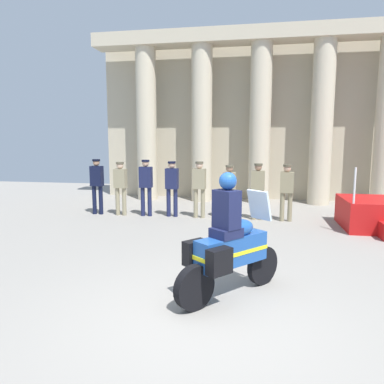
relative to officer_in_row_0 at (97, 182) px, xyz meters
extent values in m
plane|color=gray|center=(4.38, -6.21, -1.04)|extent=(28.00, 28.00, 0.00)
cube|color=#B6AB91|center=(5.06, 4.18, 2.20)|extent=(12.69, 0.30, 6.48)
cylinder|color=beige|center=(0.68, 3.19, 1.89)|extent=(0.78, 0.78, 5.85)
cylinder|color=beige|center=(2.87, 3.19, 1.89)|extent=(0.78, 0.78, 5.85)
cylinder|color=beige|center=(5.06, 3.19, 1.89)|extent=(0.78, 0.78, 5.85)
cylinder|color=beige|center=(7.25, 3.19, 1.89)|extent=(0.78, 0.78, 5.85)
cube|color=#BEB297|center=(5.06, 3.19, 5.06)|extent=(12.69, 0.98, 0.50)
cylinder|color=silver|center=(7.38, -1.29, 0.20)|extent=(0.05, 0.05, 0.90)
cylinder|color=black|center=(-0.11, 0.00, -0.58)|extent=(0.13, 0.13, 0.91)
cylinder|color=black|center=(0.11, 0.00, -0.58)|extent=(0.13, 0.13, 0.91)
cube|color=black|center=(0.00, 0.00, 0.19)|extent=(0.39, 0.24, 0.63)
sphere|color=tan|center=(0.00, 0.00, 0.61)|extent=(0.21, 0.21, 0.21)
cylinder|color=black|center=(0.00, 0.00, 0.69)|extent=(0.24, 0.24, 0.06)
cylinder|color=gray|center=(0.69, -0.04, -0.60)|extent=(0.13, 0.13, 0.87)
cylinder|color=gray|center=(0.91, -0.04, -0.60)|extent=(0.13, 0.13, 0.87)
cube|color=gray|center=(0.80, -0.04, 0.13)|extent=(0.39, 0.24, 0.60)
sphere|color=beige|center=(0.80, -0.04, 0.53)|extent=(0.21, 0.21, 0.21)
cylinder|color=brown|center=(0.80, -0.04, 0.61)|extent=(0.24, 0.24, 0.06)
cylinder|color=#191E42|center=(1.51, 0.00, -0.59)|extent=(0.13, 0.13, 0.90)
cylinder|color=#191E42|center=(1.73, 0.00, -0.59)|extent=(0.13, 0.13, 0.90)
cube|color=#191E42|center=(1.62, 0.00, 0.18)|extent=(0.39, 0.24, 0.64)
sphere|color=tan|center=(1.62, 0.00, 0.61)|extent=(0.21, 0.21, 0.21)
cylinder|color=black|center=(1.62, 0.00, 0.68)|extent=(0.24, 0.24, 0.06)
cylinder|color=#191E42|center=(2.32, 0.06, -0.61)|extent=(0.13, 0.13, 0.87)
cylinder|color=#191E42|center=(2.54, 0.06, -0.61)|extent=(0.13, 0.13, 0.87)
cube|color=#191E42|center=(2.43, 0.06, 0.14)|extent=(0.39, 0.24, 0.63)
sphere|color=tan|center=(2.43, 0.06, 0.56)|extent=(0.21, 0.21, 0.21)
cylinder|color=black|center=(2.43, 0.06, 0.64)|extent=(0.24, 0.24, 0.06)
cylinder|color=gray|center=(3.18, 0.02, -0.59)|extent=(0.13, 0.13, 0.89)
cylinder|color=gray|center=(3.40, 0.02, -0.59)|extent=(0.13, 0.13, 0.89)
cube|color=gray|center=(3.29, 0.02, 0.16)|extent=(0.39, 0.24, 0.61)
sphere|color=beige|center=(3.29, 0.02, 0.57)|extent=(0.21, 0.21, 0.21)
cylinder|color=brown|center=(3.29, 0.02, 0.65)|extent=(0.24, 0.24, 0.06)
cylinder|color=gray|center=(4.08, 0.02, -0.62)|extent=(0.13, 0.13, 0.84)
cylinder|color=gray|center=(4.30, 0.02, -0.62)|extent=(0.13, 0.13, 0.84)
cube|color=gray|center=(4.19, 0.02, 0.08)|extent=(0.39, 0.24, 0.57)
sphere|color=#997056|center=(4.19, 0.02, 0.47)|extent=(0.21, 0.21, 0.21)
cylinder|color=brown|center=(4.19, 0.02, 0.55)|extent=(0.24, 0.24, 0.06)
cylinder|color=#847A5B|center=(4.92, 0.06, -0.59)|extent=(0.13, 0.13, 0.90)
cylinder|color=#847A5B|center=(5.14, 0.06, -0.59)|extent=(0.13, 0.13, 0.90)
cube|color=#847A5B|center=(5.03, 0.06, 0.14)|extent=(0.39, 0.24, 0.56)
sphere|color=#997056|center=(5.03, 0.06, 0.53)|extent=(0.21, 0.21, 0.21)
cylinder|color=#4F4937|center=(5.03, 0.06, 0.61)|extent=(0.24, 0.24, 0.06)
cylinder|color=#847A5B|center=(5.74, 0.00, -0.62)|extent=(0.13, 0.13, 0.84)
cylinder|color=#847A5B|center=(5.96, 0.00, -0.62)|extent=(0.13, 0.13, 0.84)
cube|color=#847A5B|center=(5.85, 0.00, 0.10)|extent=(0.39, 0.24, 0.60)
sphere|color=tan|center=(5.85, 0.00, 0.51)|extent=(0.21, 0.21, 0.21)
cylinder|color=#4F4937|center=(5.85, 0.00, 0.59)|extent=(0.24, 0.24, 0.06)
cylinder|color=black|center=(5.13, -4.92, -0.72)|extent=(0.49, 0.55, 0.64)
cylinder|color=black|center=(4.19, -6.02, -0.72)|extent=(0.52, 0.58, 0.64)
cube|color=#1E4C99|center=(4.66, -5.47, -0.32)|extent=(1.05, 1.15, 0.44)
ellipsoid|color=#1E4C99|center=(4.76, -5.36, 0.00)|extent=(0.58, 0.60, 0.26)
cube|color=yellow|center=(4.66, -5.47, -0.34)|extent=(1.07, 1.17, 0.06)
cube|color=silver|center=(5.05, -5.01, 0.30)|extent=(0.41, 0.38, 0.47)
cube|color=black|center=(4.14, -5.68, -0.32)|extent=(0.37, 0.39, 0.36)
cube|color=black|center=(4.53, -6.02, -0.32)|extent=(0.37, 0.39, 0.36)
cube|color=#191E42|center=(4.58, -5.56, -0.03)|extent=(0.52, 0.52, 0.14)
cube|color=#191E42|center=(4.58, -5.56, 0.32)|extent=(0.44, 0.43, 0.56)
sphere|color=#1E4C99|center=(4.59, -5.54, 0.73)|extent=(0.26, 0.26, 0.26)
camera|label=1|loc=(5.01, -10.79, 1.32)|focal=34.17mm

